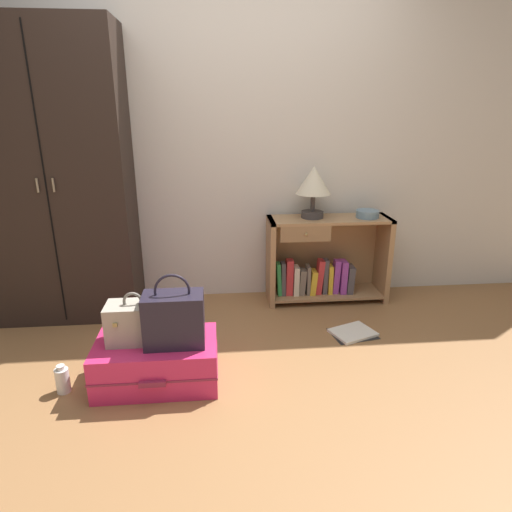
{
  "coord_description": "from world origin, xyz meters",
  "views": [
    {
      "loc": [
        -0.11,
        -1.98,
        1.5
      ],
      "look_at": [
        0.15,
        0.8,
        0.55
      ],
      "focal_mm": 30.83,
      "sensor_mm": 36.0,
      "label": 1
    }
  ],
  "objects_px": {
    "suitcase_large": "(157,362)",
    "train_case": "(135,322)",
    "bowl": "(367,214)",
    "wardrobe": "(58,180)",
    "bottle": "(63,380)",
    "handbag": "(174,319)",
    "table_lamp": "(314,184)",
    "bookshelf": "(323,262)",
    "open_book_on_floor": "(353,333)"
  },
  "relations": [
    {
      "from": "bookshelf",
      "to": "train_case",
      "type": "height_order",
      "value": "bookshelf"
    },
    {
      "from": "bookshelf",
      "to": "table_lamp",
      "type": "xyz_separation_m",
      "value": [
        -0.11,
        0.01,
        0.63
      ]
    },
    {
      "from": "suitcase_large",
      "to": "handbag",
      "type": "distance_m",
      "value": 0.3
    },
    {
      "from": "wardrobe",
      "to": "handbag",
      "type": "distance_m",
      "value": 1.45
    },
    {
      "from": "bookshelf",
      "to": "open_book_on_floor",
      "type": "xyz_separation_m",
      "value": [
        0.08,
        -0.61,
        -0.31
      ]
    },
    {
      "from": "bookshelf",
      "to": "bowl",
      "type": "relative_size",
      "value": 5.43
    },
    {
      "from": "table_lamp",
      "to": "bottle",
      "type": "relative_size",
      "value": 2.39
    },
    {
      "from": "table_lamp",
      "to": "open_book_on_floor",
      "type": "height_order",
      "value": "table_lamp"
    },
    {
      "from": "wardrobe",
      "to": "bowl",
      "type": "xyz_separation_m",
      "value": [
        2.26,
        0.05,
        -0.31
      ]
    },
    {
      "from": "bowl",
      "to": "suitcase_large",
      "type": "relative_size",
      "value": 0.26
    },
    {
      "from": "bookshelf",
      "to": "suitcase_large",
      "type": "height_order",
      "value": "bookshelf"
    },
    {
      "from": "wardrobe",
      "to": "bowl",
      "type": "relative_size",
      "value": 11.57
    },
    {
      "from": "train_case",
      "to": "bottle",
      "type": "height_order",
      "value": "train_case"
    },
    {
      "from": "bookshelf",
      "to": "wardrobe",
      "type": "bearing_deg",
      "value": -177.86
    },
    {
      "from": "wardrobe",
      "to": "table_lamp",
      "type": "distance_m",
      "value": 1.84
    },
    {
      "from": "wardrobe",
      "to": "suitcase_large",
      "type": "relative_size",
      "value": 2.98
    },
    {
      "from": "bottle",
      "to": "bookshelf",
      "type": "bearing_deg",
      "value": 32.54
    },
    {
      "from": "train_case",
      "to": "wardrobe",
      "type": "bearing_deg",
      "value": 123.38
    },
    {
      "from": "table_lamp",
      "to": "train_case",
      "type": "bearing_deg",
      "value": -139.47
    },
    {
      "from": "suitcase_large",
      "to": "handbag",
      "type": "relative_size",
      "value": 1.66
    },
    {
      "from": "bowl",
      "to": "open_book_on_floor",
      "type": "distance_m",
      "value": 0.95
    },
    {
      "from": "open_book_on_floor",
      "to": "suitcase_large",
      "type": "bearing_deg",
      "value": -161.19
    },
    {
      "from": "wardrobe",
      "to": "handbag",
      "type": "xyz_separation_m",
      "value": [
        0.85,
        -1.0,
        -0.61
      ]
    },
    {
      "from": "suitcase_large",
      "to": "open_book_on_floor",
      "type": "height_order",
      "value": "suitcase_large"
    },
    {
      "from": "table_lamp",
      "to": "bottle",
      "type": "xyz_separation_m",
      "value": [
        -1.61,
        -1.11,
        -0.87
      ]
    },
    {
      "from": "suitcase_large",
      "to": "handbag",
      "type": "bearing_deg",
      "value": -15.12
    },
    {
      "from": "train_case",
      "to": "handbag",
      "type": "relative_size",
      "value": 0.73
    },
    {
      "from": "bowl",
      "to": "wardrobe",
      "type": "bearing_deg",
      "value": -178.79
    },
    {
      "from": "wardrobe",
      "to": "suitcase_large",
      "type": "xyz_separation_m",
      "value": [
        0.73,
        -0.97,
        -0.89
      ]
    },
    {
      "from": "bowl",
      "to": "suitcase_large",
      "type": "distance_m",
      "value": 1.93
    },
    {
      "from": "suitcase_large",
      "to": "open_book_on_floor",
      "type": "relative_size",
      "value": 2.0
    },
    {
      "from": "handbag",
      "to": "bottle",
      "type": "height_order",
      "value": "handbag"
    },
    {
      "from": "bottle",
      "to": "suitcase_large",
      "type": "bearing_deg",
      "value": 5.48
    },
    {
      "from": "wardrobe",
      "to": "suitcase_large",
      "type": "bearing_deg",
      "value": -53.01
    },
    {
      "from": "table_lamp",
      "to": "bowl",
      "type": "distance_m",
      "value": 0.49
    },
    {
      "from": "wardrobe",
      "to": "bottle",
      "type": "relative_size",
      "value": 12.32
    },
    {
      "from": "wardrobe",
      "to": "handbag",
      "type": "bearing_deg",
      "value": -49.85
    },
    {
      "from": "suitcase_large",
      "to": "train_case",
      "type": "height_order",
      "value": "train_case"
    },
    {
      "from": "train_case",
      "to": "open_book_on_floor",
      "type": "bearing_deg",
      "value": 16.53
    },
    {
      "from": "wardrobe",
      "to": "open_book_on_floor",
      "type": "bearing_deg",
      "value": -14.92
    },
    {
      "from": "bowl",
      "to": "bottle",
      "type": "relative_size",
      "value": 1.06
    },
    {
      "from": "bowl",
      "to": "bottle",
      "type": "bearing_deg",
      "value": -152.29
    },
    {
      "from": "wardrobe",
      "to": "open_book_on_floor",
      "type": "height_order",
      "value": "wardrobe"
    },
    {
      "from": "table_lamp",
      "to": "bottle",
      "type": "distance_m",
      "value": 2.14
    },
    {
      "from": "bookshelf",
      "to": "handbag",
      "type": "height_order",
      "value": "bookshelf"
    },
    {
      "from": "table_lamp",
      "to": "bottle",
      "type": "bearing_deg",
      "value": -145.52
    },
    {
      "from": "wardrobe",
      "to": "bottle",
      "type": "height_order",
      "value": "wardrobe"
    },
    {
      "from": "bookshelf",
      "to": "table_lamp",
      "type": "bearing_deg",
      "value": 173.73
    },
    {
      "from": "table_lamp",
      "to": "open_book_on_floor",
      "type": "distance_m",
      "value": 1.14
    },
    {
      "from": "train_case",
      "to": "table_lamp",
      "type": "bearing_deg",
      "value": 40.53
    }
  ]
}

